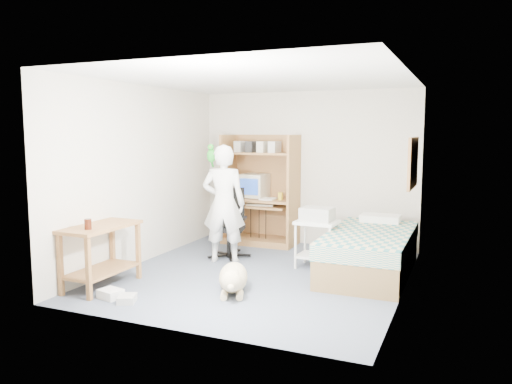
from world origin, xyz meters
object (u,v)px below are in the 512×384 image
Objects in this scene: person at (224,204)px; printer_cart at (317,237)px; side_desk at (101,246)px; computer_hutch at (261,194)px; bed at (370,252)px; office_chair at (229,233)px; dog at (233,278)px.

printer_cart is at bearing 173.84° from person.
person is (0.82, 1.61, 0.34)m from side_desk.
computer_hutch reaches higher than printer_cart.
person is (-2.03, -0.20, 0.55)m from bed.
bed is 2.01× the size of office_chair.
computer_hutch is 1.80× the size of side_desk.
side_desk is 2.06m from office_chair.
printer_cart is at bearing 40.57° from side_desk.
printer_cart is at bearing 44.23° from dog.
dog is 1.51× the size of printer_cart.
office_chair reaches higher than bed.
side_desk is (-2.85, -1.82, 0.21)m from bed.
computer_hutch is 1.83× the size of dog.
office_chair is 1.54× the size of printer_cart.
side_desk is 0.99× the size of office_chair.
computer_hutch is at bearing 150.71° from bed.
person is 2.57× the size of printer_cart.
side_desk reaches higher than dog.
office_chair is (-0.09, -1.02, -0.46)m from computer_hutch.
computer_hutch is at bearing 73.86° from side_desk.
bed is 2.02× the size of side_desk.
computer_hutch reaches higher than side_desk.
side_desk is 1.62m from dog.
person is at bearing 98.50° from dog.
dog is (-1.32, -1.38, -0.12)m from bed.
dog is (0.77, -1.48, -0.19)m from office_chair.
printer_cart is (0.60, 1.39, 0.26)m from dog.
computer_hutch reaches higher than bed.
dog is (0.68, -2.50, -0.65)m from computer_hutch.
bed is at bearing -18.10° from office_chair.
side_desk is 1.02× the size of dog.
computer_hutch is 1.33m from person.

